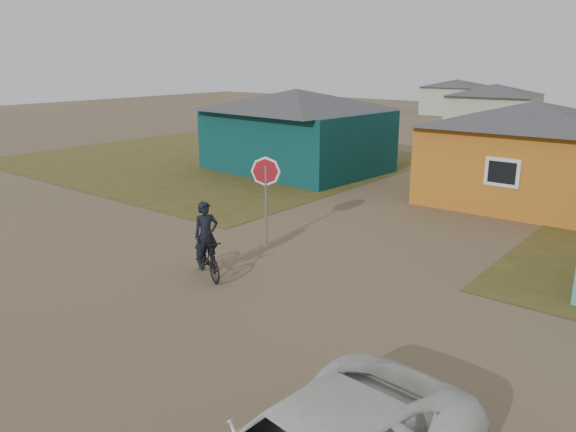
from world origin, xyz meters
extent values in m
plane|color=brown|center=(0.00, 0.00, 0.00)|extent=(120.00, 120.00, 0.00)
cube|color=brown|center=(-14.00, 13.00, 0.01)|extent=(20.00, 18.00, 0.00)
cube|color=#093233|center=(-8.50, 13.50, 1.50)|extent=(8.40, 6.54, 3.00)
pyramid|color=#3A3A3C|center=(-8.50, 13.50, 3.50)|extent=(8.93, 7.08, 1.00)
cube|color=#B6681C|center=(2.50, 14.00, 1.50)|extent=(7.21, 6.24, 3.00)
pyramid|color=#3A3A3C|center=(2.50, 14.00, 3.45)|extent=(7.72, 6.76, 0.90)
cube|color=silver|center=(2.50, 10.97, 1.65)|extent=(1.20, 0.06, 1.00)
cube|color=black|center=(2.50, 10.94, 1.65)|extent=(0.95, 0.04, 0.75)
cube|color=#A6B49B|center=(-6.00, 34.00, 1.40)|extent=(6.49, 5.60, 2.80)
pyramid|color=#3A3A3C|center=(-6.00, 34.00, 3.20)|extent=(7.04, 6.15, 0.80)
cube|color=#A6B49B|center=(-14.00, 46.00, 1.35)|extent=(5.75, 5.28, 2.70)
pyramid|color=#3A3A3C|center=(-14.00, 46.00, 3.05)|extent=(6.28, 5.81, 0.70)
cylinder|color=gray|center=(-1.96, 3.71, 1.21)|extent=(0.07, 0.07, 2.41)
imported|color=black|center=(-1.42, 0.79, 0.53)|extent=(1.81, 1.18, 1.06)
imported|color=black|center=(-1.42, 0.79, 1.12)|extent=(0.64, 0.75, 1.74)
camera|label=1|loc=(8.70, -8.41, 5.45)|focal=35.00mm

